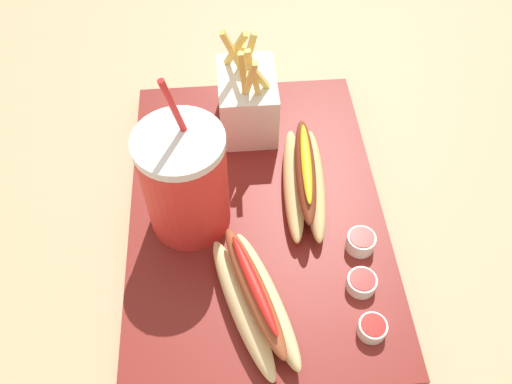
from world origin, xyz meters
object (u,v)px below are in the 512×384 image
at_px(ketchup_cup_2, 362,282).
at_px(ketchup_cup_3, 372,328).
at_px(hot_dog_2, 254,299).
at_px(fries_basket, 245,100).
at_px(ketchup_cup_1, 361,241).
at_px(soda_cup, 185,182).
at_px(hot_dog_1, 304,179).

relative_size(ketchup_cup_2, ketchup_cup_3, 1.09).
relative_size(hot_dog_2, ketchup_cup_3, 5.88).
relative_size(fries_basket, ketchup_cup_3, 5.10).
relative_size(fries_basket, ketchup_cup_1, 4.65).
bearing_deg(ketchup_cup_2, hot_dog_2, 98.20).
distance_m(soda_cup, ketchup_cup_3, 0.25).
bearing_deg(hot_dog_1, ketchup_cup_3, -166.46).
bearing_deg(hot_dog_1, hot_dog_2, 154.49).
xyz_separation_m(hot_dog_1, ketchup_cup_1, (-0.09, -0.05, -0.01)).
bearing_deg(ketchup_cup_2, ketchup_cup_1, -10.18).
bearing_deg(fries_basket, soda_cup, 153.39).
xyz_separation_m(hot_dog_1, ketchup_cup_2, (-0.14, -0.05, -0.01)).
height_order(hot_dog_2, ketchup_cup_3, hot_dog_2).
distance_m(hot_dog_1, hot_dog_2, 0.17).
bearing_deg(hot_dog_1, fries_basket, 27.34).
bearing_deg(ketchup_cup_3, hot_dog_2, 73.67).
xyz_separation_m(fries_basket, ketchup_cup_3, (-0.31, -0.11, -0.03)).
bearing_deg(soda_cup, ketchup_cup_1, -106.16).
bearing_deg(fries_basket, hot_dog_1, -152.66).
bearing_deg(ketchup_cup_1, ketchup_cup_3, 175.21).
height_order(hot_dog_2, ketchup_cup_2, hot_dog_2).
distance_m(hot_dog_2, ketchup_cup_1, 0.15).
xyz_separation_m(soda_cup, ketchup_cup_2, (-0.11, -0.19, -0.06)).
bearing_deg(soda_cup, hot_dog_2, -151.75).
relative_size(hot_dog_2, ketchup_cup_2, 5.40).
bearing_deg(ketchup_cup_3, ketchup_cup_2, 0.50).
height_order(ketchup_cup_2, ketchup_cup_3, same).
relative_size(ketchup_cup_1, ketchup_cup_2, 1.01).
height_order(hot_dog_1, ketchup_cup_2, hot_dog_1).
bearing_deg(hot_dog_1, ketchup_cup_1, -148.08).
height_order(ketchup_cup_1, ketchup_cup_2, ketchup_cup_1).
xyz_separation_m(fries_basket, hot_dog_2, (-0.28, 0.01, -0.02)).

